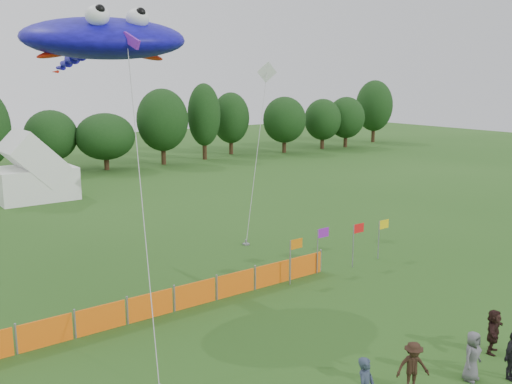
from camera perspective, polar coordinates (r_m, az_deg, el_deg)
treeline at (r=56.54m, az=-22.95°, el=5.48°), size 104.57×8.78×8.36m
tent_right at (r=46.39m, az=-21.33°, el=1.79°), size 5.69×4.55×4.01m
barrier_fence at (r=22.83m, az=-10.52°, el=-11.11°), size 17.90×0.06×1.00m
flag_row at (r=27.71m, az=8.28°, el=-4.94°), size 6.73×0.45×2.17m
spectator_c at (r=18.19m, az=15.41°, el=-16.51°), size 1.16×1.01×1.56m
spectator_d at (r=19.85m, az=24.22°, el=-14.70°), size 0.94×0.47×1.54m
spectator_e at (r=19.34m, az=20.81°, el=-15.09°), size 0.82×0.59×1.57m
spectator_f at (r=21.32m, az=22.65°, el=-12.73°), size 1.49×1.00×1.54m
stingray_kite at (r=25.48m, az=-15.23°, el=14.51°), size 7.86×18.18×11.94m
small_kite_white at (r=34.27m, az=0.60°, el=7.87°), size 4.78×3.63×10.12m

